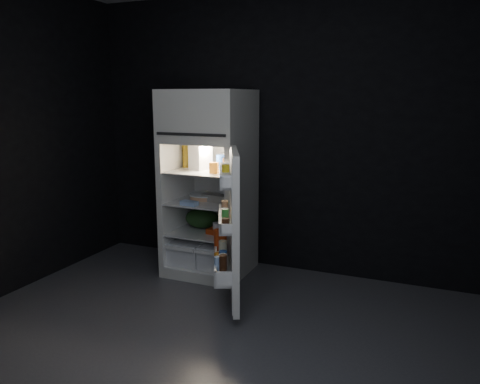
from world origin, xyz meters
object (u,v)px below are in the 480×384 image
at_px(refrigerator, 210,177).
at_px(fridge_door, 231,229).
at_px(egg_carton, 217,198).
at_px(yogurt_tray, 222,232).
at_px(milk_jug, 200,157).

distance_m(refrigerator, fridge_door, 0.93).
height_order(refrigerator, fridge_door, refrigerator).
xyz_separation_m(refrigerator, egg_carton, (0.10, -0.06, -0.19)).
bearing_deg(egg_carton, yogurt_tray, -28.23).
height_order(fridge_door, yogurt_tray, fridge_door).
relative_size(refrigerator, milk_jug, 7.42).
distance_m(egg_carton, yogurt_tray, 0.32).
xyz_separation_m(fridge_door, milk_jug, (-0.62, 0.67, 0.46)).
bearing_deg(milk_jug, yogurt_tray, 6.14).
relative_size(refrigerator, fridge_door, 1.46).
relative_size(fridge_door, yogurt_tray, 4.35).
distance_m(refrigerator, milk_jug, 0.21).
relative_size(fridge_door, milk_jug, 5.08).
bearing_deg(fridge_door, egg_carton, 123.38).
bearing_deg(milk_jug, egg_carton, 16.67).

